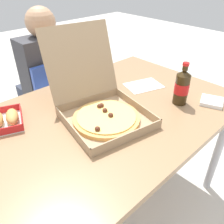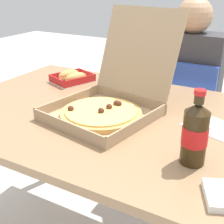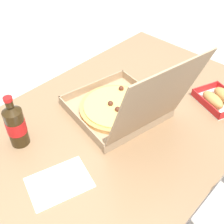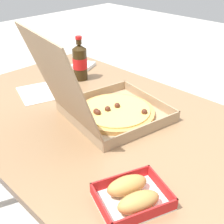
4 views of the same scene
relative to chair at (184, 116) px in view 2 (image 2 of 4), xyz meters
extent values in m
cube|color=#997551|center=(-0.09, -0.69, 0.25)|extent=(1.42, 0.91, 0.03)
cylinder|color=#B7B7BC|center=(-0.73, -0.31, -0.12)|extent=(0.05, 0.05, 0.72)
cube|color=#2D4CAD|center=(0.00, 0.06, -0.05)|extent=(0.40, 0.40, 0.04)
cube|color=#2D4CAD|center=(0.00, -0.12, 0.16)|extent=(0.36, 0.03, 0.38)
cylinder|color=#B2B2B7|center=(0.17, 0.24, -0.26)|extent=(0.03, 0.03, 0.43)
cylinder|color=#B2B2B7|center=(-0.17, 0.23, -0.26)|extent=(0.03, 0.03, 0.43)
cylinder|color=#B2B2B7|center=(0.17, -0.10, -0.26)|extent=(0.03, 0.03, 0.43)
cylinder|color=#B2B2B7|center=(-0.17, -0.11, -0.26)|extent=(0.03, 0.03, 0.43)
cylinder|color=#333847|center=(0.09, 0.21, -0.25)|extent=(0.09, 0.09, 0.45)
cylinder|color=#333847|center=(-0.09, 0.21, -0.25)|extent=(0.09, 0.09, 0.45)
cube|color=#333847|center=(0.09, 0.16, 0.02)|extent=(0.11, 0.30, 0.10)
cube|color=#333847|center=(-0.09, 0.16, 0.02)|extent=(0.11, 0.30, 0.10)
cube|color=#38383D|center=(0.00, 0.00, 0.28)|extent=(0.36, 0.18, 0.42)
sphere|color=tan|center=(0.00, 0.00, 0.58)|extent=(0.19, 0.19, 0.19)
cube|color=tan|center=(-0.13, -0.75, 0.27)|extent=(0.42, 0.42, 0.01)
cube|color=tan|center=(-0.16, -0.92, 0.29)|extent=(0.35, 0.07, 0.04)
cube|color=tan|center=(-0.30, -0.72, 0.29)|extent=(0.07, 0.35, 0.04)
cube|color=tan|center=(0.05, -0.78, 0.29)|extent=(0.07, 0.35, 0.04)
cube|color=tan|center=(-0.09, -0.57, 0.29)|extent=(0.35, 0.07, 0.04)
cube|color=tan|center=(-0.08, -0.51, 0.48)|extent=(0.38, 0.19, 0.34)
cylinder|color=tan|center=(-0.13, -0.75, 0.28)|extent=(0.31, 0.31, 0.02)
cylinder|color=#EAC666|center=(-0.13, -0.75, 0.29)|extent=(0.28, 0.28, 0.01)
sphere|color=#562819|center=(-0.11, -0.72, 0.30)|extent=(0.02, 0.02, 0.02)
sphere|color=#562819|center=(-0.10, -0.67, 0.30)|extent=(0.02, 0.02, 0.02)
sphere|color=#562819|center=(-0.23, -0.80, 0.30)|extent=(0.02, 0.02, 0.02)
sphere|color=#562819|center=(-0.12, -0.77, 0.30)|extent=(0.02, 0.02, 0.02)
sphere|color=#562819|center=(-0.09, -0.67, 0.30)|extent=(0.02, 0.02, 0.02)
sphere|color=#562819|center=(-0.10, -0.67, 0.30)|extent=(0.02, 0.02, 0.02)
cube|color=white|center=(-0.48, -0.44, 0.27)|extent=(0.21, 0.23, 0.00)
cube|color=red|center=(-0.51, -0.53, 0.29)|extent=(0.14, 0.06, 0.03)
cube|color=red|center=(-0.45, -0.36, 0.29)|extent=(0.14, 0.06, 0.03)
cube|color=red|center=(-0.55, -0.42, 0.29)|extent=(0.07, 0.18, 0.03)
cube|color=red|center=(-0.41, -0.47, 0.29)|extent=(0.07, 0.18, 0.03)
ellipsoid|color=tan|center=(-0.51, -0.43, 0.30)|extent=(0.10, 0.13, 0.05)
ellipsoid|color=tan|center=(-0.45, -0.46, 0.30)|extent=(0.10, 0.13, 0.05)
cylinder|color=#33230F|center=(0.26, -0.89, 0.35)|extent=(0.07, 0.07, 0.16)
cone|color=#33230F|center=(0.26, -0.89, 0.44)|extent=(0.07, 0.07, 0.02)
cylinder|color=#33230F|center=(0.26, -0.89, 0.46)|extent=(0.03, 0.03, 0.02)
cylinder|color=red|center=(0.26, -0.89, 0.48)|extent=(0.03, 0.03, 0.01)
cylinder|color=red|center=(0.26, -0.89, 0.35)|extent=(0.07, 0.07, 0.06)
cube|color=white|center=(0.28, -0.63, 0.27)|extent=(0.25, 0.21, 0.00)
camera|label=1|loc=(-0.72, -1.41, 0.90)|focal=37.03mm
camera|label=2|loc=(0.43, -1.66, 0.76)|focal=48.93mm
camera|label=3|loc=(0.58, -0.10, 1.11)|focal=46.25mm
camera|label=4|loc=(-0.84, 0.00, 0.88)|focal=47.12mm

